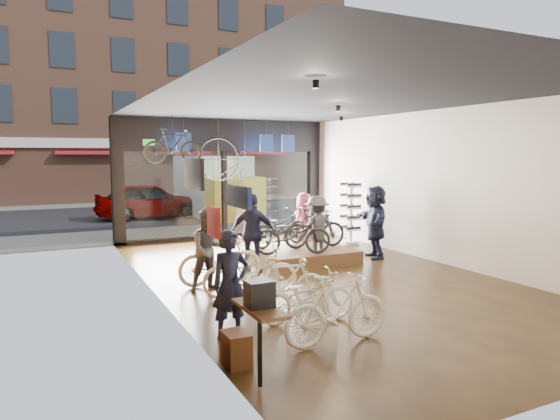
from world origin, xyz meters
TOP-DOWN VIEW (x-y plane):
  - ground_plane at (0.00, 0.00)m, footprint 7.00×12.00m
  - ceiling at (0.00, 0.00)m, footprint 7.00×12.00m
  - wall_left at (-3.52, 0.00)m, footprint 0.04×12.00m
  - wall_right at (3.52, 0.00)m, footprint 0.04×12.00m
  - storefront at (0.00, 6.00)m, footprint 7.00×0.26m
  - exit_sign at (-2.40, 5.88)m, footprint 0.35×0.06m
  - street_road at (0.00, 15.00)m, footprint 30.00×18.00m
  - sidewalk_near at (0.00, 7.20)m, footprint 30.00×2.40m
  - sidewalk_far at (0.00, 19.00)m, footprint 30.00×2.00m
  - opposite_building at (0.00, 21.50)m, footprint 26.00×5.00m
  - street_car at (-1.22, 12.00)m, footprint 4.43×1.78m
  - box_truck at (1.52, 11.00)m, footprint 2.23×6.68m
  - floor_bike_1 at (-1.72, -3.52)m, footprint 1.69×0.49m
  - floor_bike_2 at (-1.67, -2.53)m, footprint 1.68×0.80m
  - floor_bike_3 at (-1.65, -1.71)m, footprint 1.59×0.66m
  - floor_bike_4 at (-1.90, -0.75)m, footprint 1.91×0.96m
  - floor_bike_5 at (-2.13, 0.28)m, footprint 1.79×0.61m
  - display_platform at (0.54, 1.60)m, footprint 2.40×1.80m
  - display_bike_left at (-0.01, 1.15)m, footprint 1.96×1.15m
  - display_bike_mid at (0.89, 1.65)m, footprint 1.72×0.62m
  - display_bike_right at (0.19, 2.25)m, footprint 1.96×1.18m
  - customer_0 at (-3.00, -2.66)m, footprint 0.62×0.44m
  - customer_1 at (-2.47, -0.00)m, footprint 0.80×0.63m
  - customer_2 at (-1.07, 1.06)m, footprint 1.11×0.97m
  - customer_3 at (0.84, 1.45)m, footprint 1.09×0.64m
  - customer_4 at (1.51, 3.37)m, footprint 0.92×0.80m
  - customer_5 at (2.40, 1.14)m, footprint 1.09×1.84m
  - sunglasses_rack at (2.95, 3.10)m, footprint 0.62×0.54m
  - wall_merch at (-3.38, -3.50)m, footprint 0.40×2.40m
  - penny_farthing at (-0.27, 4.97)m, footprint 1.62×0.06m
  - hung_bike at (-2.09, 4.20)m, footprint 1.64×0.94m
  - jersey_left at (-1.52, 5.20)m, footprint 0.45×0.03m
  - jersey_mid at (1.15, 5.20)m, footprint 0.45×0.03m
  - jersey_right at (1.92, 5.20)m, footprint 0.45×0.03m

SIDE VIEW (x-z plane):
  - ground_plane at x=0.00m, z-range -0.04..0.00m
  - street_road at x=0.00m, z-range -0.02..0.00m
  - sidewalk_near at x=0.00m, z-range 0.00..0.12m
  - sidewalk_far at x=0.00m, z-range 0.00..0.12m
  - display_platform at x=0.54m, z-range 0.00..0.30m
  - floor_bike_2 at x=-1.67m, z-range 0.00..0.84m
  - floor_bike_3 at x=-1.65m, z-range 0.00..0.92m
  - floor_bike_4 at x=-1.90m, z-range 0.00..0.96m
  - floor_bike_1 at x=-1.72m, z-range 0.00..1.01m
  - floor_bike_5 at x=-2.13m, z-range 0.00..1.06m
  - street_car at x=-1.22m, z-range 0.00..1.51m
  - display_bike_left at x=-0.01m, z-range 0.30..1.27m
  - display_bike_right at x=0.19m, z-range 0.30..1.27m
  - customer_4 at x=1.51m, z-range 0.00..1.59m
  - customer_0 at x=-3.00m, z-range 0.00..1.60m
  - display_bike_mid at x=0.89m, z-range 0.30..1.31m
  - customer_1 at x=-2.47m, z-range 0.00..1.62m
  - customer_3 at x=0.84m, z-range 0.00..1.66m
  - customer_2 at x=-1.07m, z-range 0.00..1.80m
  - sunglasses_rack at x=2.95m, z-range 0.00..1.87m
  - customer_5 at x=2.40m, z-range 0.00..1.89m
  - wall_merch at x=-3.38m, z-range 0.00..2.60m
  - box_truck at x=1.52m, z-range 0.00..2.63m
  - wall_left at x=-3.52m, z-range 0.00..3.80m
  - wall_right at x=3.52m, z-range 0.00..3.80m
  - storefront at x=0.00m, z-range 0.00..3.80m
  - penny_farthing at x=-0.27m, z-range 1.85..3.15m
  - hung_bike at x=-2.09m, z-range 2.45..3.40m
  - exit_sign at x=-2.40m, z-range 2.96..3.14m
  - jersey_left at x=-1.52m, z-range 2.77..3.32m
  - jersey_mid at x=1.15m, z-range 2.77..3.32m
  - jersey_right at x=1.92m, z-range 2.77..3.32m
  - ceiling at x=0.00m, z-range 3.80..3.84m
  - opposite_building at x=0.00m, z-range 0.00..14.00m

